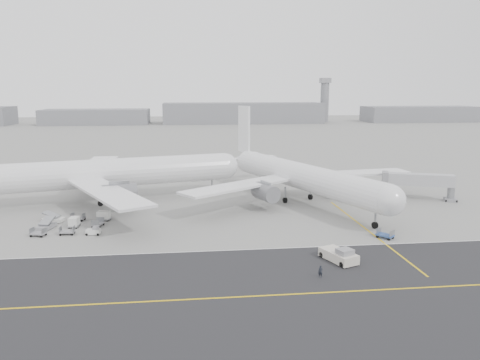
{
  "coord_description": "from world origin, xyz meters",
  "views": [
    {
      "loc": [
        0.05,
        -67.34,
        23.24
      ],
      "look_at": [
        9.24,
        12.0,
        7.72
      ],
      "focal_mm": 35.0,
      "sensor_mm": 36.0,
      "label": 1
    }
  ],
  "objects": [
    {
      "name": "ground",
      "position": [
        0.0,
        0.0,
        0.0
      ],
      "size": [
        700.0,
        700.0,
        0.0
      ],
      "primitive_type": "plane",
      "color": "gray",
      "rests_on": "ground"
    },
    {
      "name": "taxiway",
      "position": [
        5.02,
        -17.98,
        0.01
      ],
      "size": [
        220.0,
        59.0,
        0.03
      ],
      "color": "#28282B",
      "rests_on": "ground"
    },
    {
      "name": "horizon_buildings",
      "position": [
        30.0,
        260.0,
        0.0
      ],
      "size": [
        520.0,
        28.0,
        28.0
      ],
      "primitive_type": null,
      "color": "gray",
      "rests_on": "ground"
    },
    {
      "name": "control_tower",
      "position": [
        100.0,
        265.0,
        16.25
      ],
      "size": [
        7.0,
        7.0,
        31.25
      ],
      "color": "gray",
      "rests_on": "ground"
    },
    {
      "name": "airliner_a",
      "position": [
        -17.95,
        30.78,
        6.07
      ],
      "size": [
        60.1,
        58.74,
        21.1
      ],
      "rotation": [
        0.0,
        0.0,
        1.81
      ],
      "color": "white",
      "rests_on": "ground"
    },
    {
      "name": "airliner_b",
      "position": [
        23.38,
        26.44,
        5.53
      ],
      "size": [
        51.93,
        52.98,
        19.21
      ],
      "rotation": [
        0.0,
        0.0,
        0.38
      ],
      "color": "white",
      "rests_on": "ground"
    },
    {
      "name": "pushback_tug",
      "position": [
        20.6,
        -8.36,
        0.86
      ],
      "size": [
        4.55,
        7.34,
        2.1
      ],
      "rotation": [
        0.0,
        0.0,
        0.38
      ],
      "color": "beige",
      "rests_on": "ground"
    },
    {
      "name": "jet_bridge",
      "position": [
        49.25,
        25.29,
        4.03
      ],
      "size": [
        15.27,
        7.79,
        5.78
      ],
      "rotation": [
        0.0,
        0.0,
        -0.35
      ],
      "color": "gray",
      "rests_on": "ground"
    },
    {
      "name": "gse_cluster",
      "position": [
        -19.53,
        12.37,
        0.0
      ],
      "size": [
        18.2,
        17.74,
        1.81
      ],
      "primitive_type": null,
      "rotation": [
        0.0,
        0.0,
        -0.15
      ],
      "color": "gray",
      "rests_on": "ground"
    },
    {
      "name": "stray_dolly",
      "position": [
        31.1,
        0.59,
        0.0
      ],
      "size": [
        2.82,
        2.96,
        1.56
      ],
      "primitive_type": null,
      "rotation": [
        0.0,
        0.0,
        0.69
      ],
      "color": "silver",
      "rests_on": "ground"
    },
    {
      "name": "ground_crew_a",
      "position": [
        16.44,
        -13.58,
        0.79
      ],
      "size": [
        0.68,
        0.58,
        1.57
      ],
      "primitive_type": "imported",
      "rotation": [
        0.0,
        0.0,
        -0.43
      ],
      "color": "black",
      "rests_on": "ground"
    }
  ]
}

